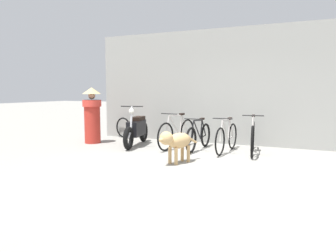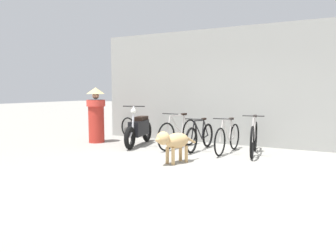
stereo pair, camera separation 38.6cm
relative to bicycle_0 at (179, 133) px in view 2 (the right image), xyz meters
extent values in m
plane|color=gray|center=(0.96, -1.95, -0.37)|extent=(60.00, 60.00, 0.00)
cube|color=gray|center=(0.96, 1.21, 1.18)|extent=(7.79, 0.20, 3.12)
torus|color=black|center=(-0.08, -0.53, -0.03)|extent=(0.14, 0.69, 0.70)
torus|color=black|center=(0.08, 0.52, -0.03)|extent=(0.14, 0.69, 0.70)
cylinder|color=beige|center=(-0.02, -0.12, 0.20)|extent=(0.10, 0.53, 0.58)
cylinder|color=beige|center=(0.03, 0.18, 0.18)|extent=(0.05, 0.14, 0.53)
cylinder|color=beige|center=(-0.01, -0.07, 0.46)|extent=(0.11, 0.61, 0.06)
cylinder|color=beige|center=(0.05, 0.33, -0.05)|extent=(0.08, 0.40, 0.08)
cylinder|color=beige|center=(0.05, 0.38, 0.21)|extent=(0.07, 0.32, 0.48)
cylinder|color=beige|center=(-0.06, -0.45, 0.23)|extent=(0.05, 0.19, 0.51)
cube|color=black|center=(0.03, 0.23, 0.47)|extent=(0.09, 0.19, 0.05)
cylinder|color=black|center=(-0.05, -0.37, 0.52)|extent=(0.46, 0.09, 0.02)
torus|color=black|center=(0.57, -0.51, -0.07)|extent=(0.07, 0.61, 0.61)
torus|color=black|center=(0.60, 0.47, -0.07)|extent=(0.07, 0.61, 0.61)
cylinder|color=black|center=(0.59, -0.13, 0.13)|extent=(0.04, 0.49, 0.51)
cylinder|color=black|center=(0.59, 0.15, 0.12)|extent=(0.03, 0.13, 0.46)
cylinder|color=black|center=(0.59, -0.08, 0.36)|extent=(0.05, 0.57, 0.06)
cylinder|color=black|center=(0.60, 0.29, -0.09)|extent=(0.04, 0.37, 0.07)
cylinder|color=black|center=(0.60, 0.34, 0.14)|extent=(0.04, 0.29, 0.43)
cylinder|color=black|center=(0.58, -0.44, 0.15)|extent=(0.03, 0.17, 0.45)
cube|color=black|center=(0.60, 0.20, 0.37)|extent=(0.08, 0.18, 0.05)
cylinder|color=black|center=(0.58, -0.36, 0.42)|extent=(0.46, 0.04, 0.02)
torus|color=black|center=(1.27, -0.54, -0.05)|extent=(0.07, 0.64, 0.64)
torus|color=black|center=(1.32, 0.45, -0.05)|extent=(0.07, 0.64, 0.64)
cylinder|color=beige|center=(1.29, -0.16, 0.16)|extent=(0.05, 0.49, 0.53)
cylinder|color=beige|center=(1.31, 0.13, 0.14)|extent=(0.03, 0.13, 0.49)
cylinder|color=beige|center=(1.29, -0.11, 0.40)|extent=(0.06, 0.57, 0.06)
cylinder|color=beige|center=(1.31, 0.26, -0.08)|extent=(0.05, 0.37, 0.08)
cylinder|color=beige|center=(1.31, 0.31, 0.16)|extent=(0.04, 0.30, 0.45)
cylinder|color=beige|center=(1.28, -0.46, 0.18)|extent=(0.04, 0.18, 0.47)
cube|color=black|center=(1.31, 0.18, 0.41)|extent=(0.08, 0.18, 0.05)
cylinder|color=black|center=(1.28, -0.39, 0.45)|extent=(0.46, 0.05, 0.02)
torus|color=black|center=(1.97, -0.47, -0.02)|extent=(0.16, 0.71, 0.71)
torus|color=black|center=(1.81, 0.53, -0.02)|extent=(0.16, 0.71, 0.71)
cylinder|color=beige|center=(1.91, -0.09, 0.21)|extent=(0.11, 0.50, 0.59)
cylinder|color=beige|center=(1.86, 0.20, 0.19)|extent=(0.05, 0.13, 0.54)
cylinder|color=beige|center=(1.90, -0.04, 0.48)|extent=(0.12, 0.58, 0.06)
cylinder|color=beige|center=(1.84, 0.34, -0.04)|extent=(0.09, 0.38, 0.08)
cylinder|color=beige|center=(1.83, 0.39, 0.22)|extent=(0.07, 0.30, 0.49)
cylinder|color=beige|center=(1.96, -0.40, 0.24)|extent=(0.06, 0.18, 0.52)
cube|color=black|center=(1.85, 0.25, 0.49)|extent=(0.10, 0.19, 0.05)
cylinder|color=black|center=(1.95, -0.32, 0.54)|extent=(0.46, 0.10, 0.02)
torus|color=black|center=(-0.97, -0.77, -0.08)|extent=(0.24, 0.59, 0.58)
torus|color=black|center=(-1.26, 0.52, -0.08)|extent=(0.24, 0.59, 0.58)
cube|color=black|center=(-1.12, -0.12, 0.09)|extent=(0.47, 0.93, 0.39)
cube|color=black|center=(-1.15, 0.03, 0.33)|extent=(0.36, 0.61, 0.10)
cylinder|color=silver|center=(-1.03, -0.53, 0.39)|extent=(0.08, 0.16, 0.60)
cylinder|color=silver|center=(-0.99, -0.67, 0.00)|extent=(0.09, 0.23, 0.20)
cylinder|color=black|center=(-1.04, -0.48, 0.68)|extent=(0.57, 0.15, 0.03)
sphere|color=silver|center=(-1.03, -0.51, 0.56)|extent=(0.17, 0.17, 0.14)
ellipsoid|color=tan|center=(0.72, -1.58, 0.08)|extent=(0.50, 0.66, 0.31)
cylinder|color=tan|center=(0.74, -1.78, -0.20)|extent=(0.09, 0.09, 0.34)
cylinder|color=tan|center=(0.58, -1.72, -0.20)|extent=(0.09, 0.09, 0.34)
cylinder|color=tan|center=(0.87, -1.44, -0.20)|extent=(0.09, 0.09, 0.34)
cylinder|color=tan|center=(0.71, -1.38, -0.20)|extent=(0.09, 0.09, 0.34)
sphere|color=tan|center=(0.59, -1.93, 0.17)|extent=(0.34, 0.34, 0.26)
ellipsoid|color=tan|center=(0.56, -2.03, 0.15)|extent=(0.15, 0.17, 0.10)
cylinder|color=tan|center=(0.86, -1.20, 0.05)|extent=(0.14, 0.26, 0.17)
cylinder|color=#B72D23|center=(-2.44, -0.26, 0.23)|extent=(0.61, 0.61, 1.20)
cylinder|color=#D63C32|center=(-2.44, -0.26, 0.73)|extent=(0.72, 0.72, 0.18)
sphere|color=tan|center=(-2.44, -0.26, 0.94)|extent=(0.27, 0.27, 0.19)
cone|color=tan|center=(-2.44, -0.26, 1.08)|extent=(0.71, 0.71, 0.18)
torus|color=black|center=(-2.22, 0.97, -0.06)|extent=(0.62, 0.20, 0.63)
camera|label=1|loc=(3.23, -7.59, 1.09)|focal=35.00mm
camera|label=2|loc=(3.58, -7.42, 1.09)|focal=35.00mm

